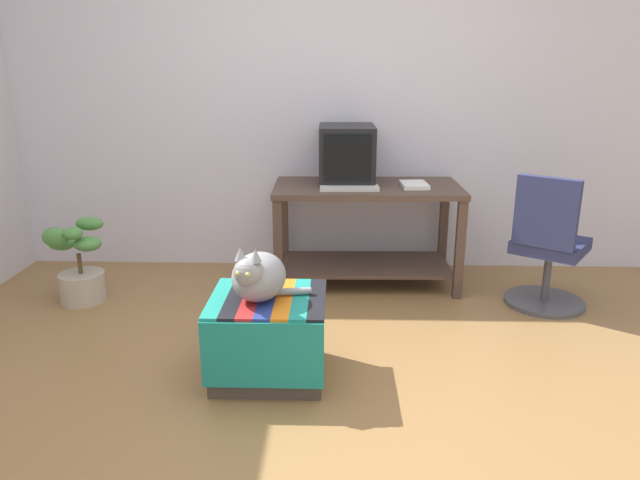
{
  "coord_description": "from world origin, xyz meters",
  "views": [
    {
      "loc": [
        0.1,
        -2.46,
        1.55
      ],
      "look_at": [
        0.0,
        0.85,
        0.55
      ],
      "focal_mm": 32.88,
      "sensor_mm": 36.0,
      "label": 1
    }
  ],
  "objects_px": {
    "ottoman_with_blanket": "(269,337)",
    "cat": "(258,276)",
    "book": "(414,185)",
    "office_chair": "(547,251)",
    "keyboard": "(349,188)",
    "tv_monitor": "(347,155)",
    "desk": "(367,217)",
    "potted_plant": "(80,270)"
  },
  "relations": [
    {
      "from": "book",
      "to": "ottoman_with_blanket",
      "type": "relative_size",
      "value": 0.42
    },
    {
      "from": "book",
      "to": "office_chair",
      "type": "distance_m",
      "value": 0.98
    },
    {
      "from": "ottoman_with_blanket",
      "to": "potted_plant",
      "type": "distance_m",
      "value": 1.67
    },
    {
      "from": "desk",
      "to": "office_chair",
      "type": "bearing_deg",
      "value": -20.83
    },
    {
      "from": "desk",
      "to": "cat",
      "type": "height_order",
      "value": "cat"
    },
    {
      "from": "keyboard",
      "to": "cat",
      "type": "relative_size",
      "value": 0.95
    },
    {
      "from": "book",
      "to": "office_chair",
      "type": "relative_size",
      "value": 0.27
    },
    {
      "from": "keyboard",
      "to": "office_chair",
      "type": "relative_size",
      "value": 0.45
    },
    {
      "from": "cat",
      "to": "office_chair",
      "type": "distance_m",
      "value": 2.01
    },
    {
      "from": "tv_monitor",
      "to": "ottoman_with_blanket",
      "type": "bearing_deg",
      "value": -106.67
    },
    {
      "from": "keyboard",
      "to": "office_chair",
      "type": "bearing_deg",
      "value": -13.38
    },
    {
      "from": "tv_monitor",
      "to": "cat",
      "type": "bearing_deg",
      "value": -107.68
    },
    {
      "from": "potted_plant",
      "to": "office_chair",
      "type": "xyz_separation_m",
      "value": [
        3.09,
        -0.0,
        0.16
      ]
    },
    {
      "from": "potted_plant",
      "to": "cat",
      "type": "bearing_deg",
      "value": -36.33
    },
    {
      "from": "desk",
      "to": "keyboard",
      "type": "bearing_deg",
      "value": -131.73
    },
    {
      "from": "book",
      "to": "potted_plant",
      "type": "relative_size",
      "value": 0.43
    },
    {
      "from": "desk",
      "to": "book",
      "type": "relative_size",
      "value": 5.47
    },
    {
      "from": "desk",
      "to": "ottoman_with_blanket",
      "type": "xyz_separation_m",
      "value": [
        -0.55,
        -1.36,
        -0.28
      ]
    },
    {
      "from": "desk",
      "to": "office_chair",
      "type": "xyz_separation_m",
      "value": [
        1.15,
        -0.41,
        -0.11
      ]
    },
    {
      "from": "book",
      "to": "office_chair",
      "type": "height_order",
      "value": "office_chair"
    },
    {
      "from": "keyboard",
      "to": "potted_plant",
      "type": "height_order",
      "value": "keyboard"
    },
    {
      "from": "desk",
      "to": "office_chair",
      "type": "distance_m",
      "value": 1.23
    },
    {
      "from": "potted_plant",
      "to": "office_chair",
      "type": "relative_size",
      "value": 0.64
    },
    {
      "from": "cat",
      "to": "office_chair",
      "type": "relative_size",
      "value": 0.47
    },
    {
      "from": "cat",
      "to": "desk",
      "type": "bearing_deg",
      "value": 83.35
    },
    {
      "from": "desk",
      "to": "tv_monitor",
      "type": "height_order",
      "value": "tv_monitor"
    },
    {
      "from": "ottoman_with_blanket",
      "to": "keyboard",
      "type": "bearing_deg",
      "value": 70.6
    },
    {
      "from": "book",
      "to": "potted_plant",
      "type": "bearing_deg",
      "value": -174.7
    },
    {
      "from": "desk",
      "to": "ottoman_with_blanket",
      "type": "bearing_deg",
      "value": -113.27
    },
    {
      "from": "book",
      "to": "ottoman_with_blanket",
      "type": "xyz_separation_m",
      "value": [
        -0.88,
        -1.31,
        -0.52
      ]
    },
    {
      "from": "ottoman_with_blanket",
      "to": "desk",
      "type": "bearing_deg",
      "value": 67.77
    },
    {
      "from": "ottoman_with_blanket",
      "to": "cat",
      "type": "height_order",
      "value": "cat"
    },
    {
      "from": "tv_monitor",
      "to": "potted_plant",
      "type": "bearing_deg",
      "value": -165.09
    },
    {
      "from": "book",
      "to": "cat",
      "type": "xyz_separation_m",
      "value": [
        -0.92,
        -1.35,
        -0.18
      ]
    },
    {
      "from": "tv_monitor",
      "to": "book",
      "type": "xyz_separation_m",
      "value": [
        0.47,
        -0.14,
        -0.18
      ]
    },
    {
      "from": "keyboard",
      "to": "ottoman_with_blanket",
      "type": "bearing_deg",
      "value": -111.16
    },
    {
      "from": "ottoman_with_blanket",
      "to": "potted_plant",
      "type": "bearing_deg",
      "value": 145.54
    },
    {
      "from": "tv_monitor",
      "to": "book",
      "type": "height_order",
      "value": "tv_monitor"
    },
    {
      "from": "book",
      "to": "tv_monitor",
      "type": "bearing_deg",
      "value": 158.99
    },
    {
      "from": "desk",
      "to": "keyboard",
      "type": "height_order",
      "value": "keyboard"
    },
    {
      "from": "desk",
      "to": "book",
      "type": "distance_m",
      "value": 0.41
    },
    {
      "from": "tv_monitor",
      "to": "potted_plant",
      "type": "height_order",
      "value": "tv_monitor"
    }
  ]
}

